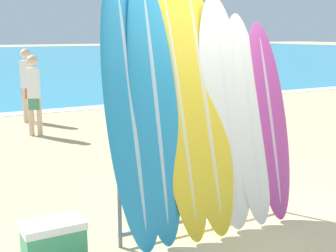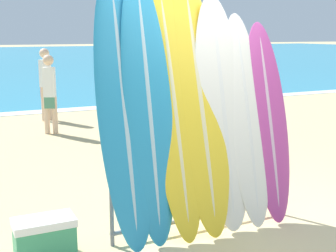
{
  "view_description": "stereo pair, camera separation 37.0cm",
  "coord_description": "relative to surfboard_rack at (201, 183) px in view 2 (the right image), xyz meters",
  "views": [
    {
      "loc": [
        -2.94,
        -3.59,
        2.02
      ],
      "look_at": [
        -0.32,
        1.07,
        0.95
      ],
      "focal_mm": 50.0,
      "sensor_mm": 36.0,
      "label": 1
    },
    {
      "loc": [
        -2.61,
        -3.76,
        2.02
      ],
      "look_at": [
        -0.32,
        1.07,
        0.95
      ],
      "focal_mm": 50.0,
      "sensor_mm": 36.0,
      "label": 2
    }
  ],
  "objects": [
    {
      "name": "surfboard_slot_0",
      "position": [
        -0.81,
        0.07,
        0.8
      ],
      "size": [
        0.53,
        0.71,
        2.59
      ],
      "color": "teal",
      "rests_on": "ground_plane"
    },
    {
      "name": "surfboard_slot_2",
      "position": [
        -0.28,
        0.08,
        0.79
      ],
      "size": [
        0.5,
        0.81,
        2.58
      ],
      "color": "yellow",
      "rests_on": "ground_plane"
    },
    {
      "name": "surfboard_slot_5",
      "position": [
        0.55,
        0.01,
        0.62
      ],
      "size": [
        0.48,
        0.66,
        2.23
      ],
      "color": "silver",
      "rests_on": "ground_plane"
    },
    {
      "name": "ground_plane",
      "position": [
        0.32,
        -0.27,
        -0.5
      ],
      "size": [
        160.0,
        160.0,
        0.0
      ],
      "primitive_type": "plane",
      "color": "tan"
    },
    {
      "name": "person_mid_beach",
      "position": [
        -0.44,
        5.4,
        0.37
      ],
      "size": [
        0.27,
        0.23,
        1.59
      ],
      "rotation": [
        0.0,
        0.0,
        2.7
      ],
      "color": "beige",
      "rests_on": "ground_plane"
    },
    {
      "name": "person_near_water",
      "position": [
        0.97,
        4.84,
        0.45
      ],
      "size": [
        0.28,
        0.3,
        1.74
      ],
      "rotation": [
        0.0,
        0.0,
        0.97
      ],
      "color": "#846047",
      "rests_on": "ground_plane"
    },
    {
      "name": "surfboard_slot_3",
      "position": [
        0.01,
        0.08,
        0.8
      ],
      "size": [
        0.58,
        0.84,
        2.61
      ],
      "color": "yellow",
      "rests_on": "ground_plane"
    },
    {
      "name": "surfboard_rack",
      "position": [
        0.0,
        0.0,
        0.0
      ],
      "size": [
        1.99,
        0.04,
        0.93
      ],
      "color": "slate",
      "rests_on": "ground_plane"
    },
    {
      "name": "cooler_box",
      "position": [
        -1.61,
        0.01,
        -0.3
      ],
      "size": [
        0.54,
        0.31,
        0.39
      ],
      "color": "#389366",
      "rests_on": "ground_plane"
    },
    {
      "name": "surfboard_slot_6",
      "position": [
        0.82,
        0.0,
        0.57
      ],
      "size": [
        0.49,
        0.62,
        2.15
      ],
      "color": "#B23D8E",
      "rests_on": "ground_plane"
    },
    {
      "name": "person_far_left",
      "position": [
        -0.22,
        6.92,
        0.41
      ],
      "size": [
        0.29,
        0.25,
        1.67
      ],
      "rotation": [
        0.0,
        0.0,
        3.61
      ],
      "color": "beige",
      "rests_on": "ground_plane"
    },
    {
      "name": "surfboard_slot_4",
      "position": [
        0.27,
        0.04,
        0.71
      ],
      "size": [
        0.59,
        0.64,
        2.42
      ],
      "color": "silver",
      "rests_on": "ground_plane"
    },
    {
      "name": "surfboard_slot_1",
      "position": [
        -0.57,
        0.05,
        0.81
      ],
      "size": [
        0.5,
        0.64,
        2.62
      ],
      "color": "teal",
      "rests_on": "ground_plane"
    }
  ]
}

